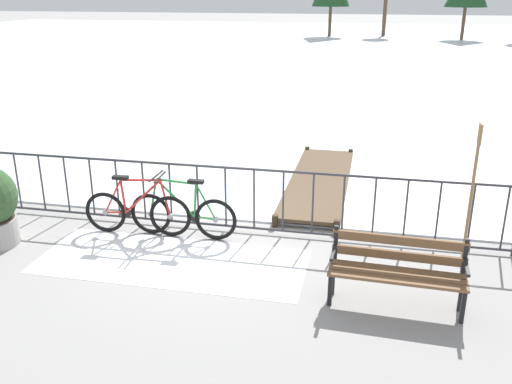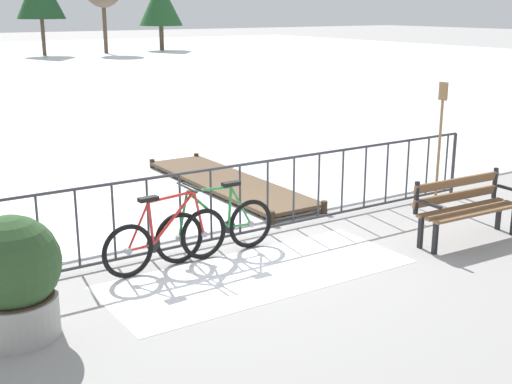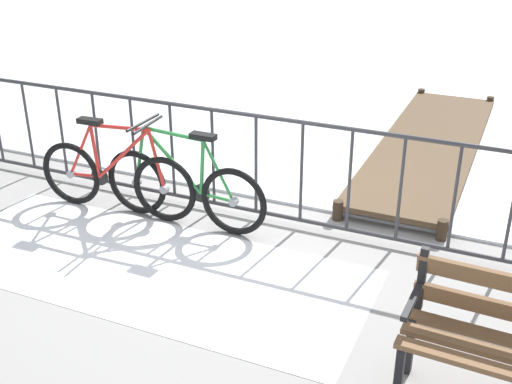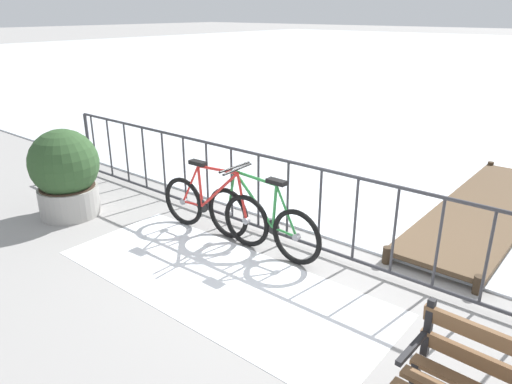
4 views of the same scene
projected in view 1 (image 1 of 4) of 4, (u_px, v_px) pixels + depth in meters
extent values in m
plane|color=gray|center=(213.00, 229.00, 8.88)|extent=(160.00, 160.00, 0.00)
cube|color=silver|center=(339.00, 49.00, 34.93)|extent=(80.00, 56.00, 0.03)
cube|color=white|center=(172.00, 261.00, 7.82)|extent=(3.79, 1.51, 0.01)
cylinder|color=#38383D|center=(211.00, 167.00, 8.51)|extent=(9.00, 0.04, 0.04)
cylinder|color=#38383D|center=(212.00, 224.00, 8.85)|extent=(9.00, 0.04, 0.04)
cylinder|color=#38383D|center=(18.00, 181.00, 9.35)|extent=(0.03, 0.03, 0.97)
cylinder|color=#38383D|center=(42.00, 183.00, 9.26)|extent=(0.03, 0.03, 0.97)
cylinder|color=#38383D|center=(67.00, 185.00, 9.17)|extent=(0.03, 0.03, 0.97)
cylinder|color=#38383D|center=(92.00, 187.00, 9.08)|extent=(0.03, 0.03, 0.97)
cylinder|color=#38383D|center=(117.00, 189.00, 8.99)|extent=(0.03, 0.03, 0.97)
cylinder|color=#38383D|center=(144.00, 191.00, 8.90)|extent=(0.03, 0.03, 0.97)
cylinder|color=#38383D|center=(170.00, 193.00, 8.82)|extent=(0.03, 0.03, 0.97)
cylinder|color=#38383D|center=(198.00, 195.00, 8.73)|extent=(0.03, 0.03, 0.97)
cylinder|color=#38383D|center=(226.00, 197.00, 8.64)|extent=(0.03, 0.03, 0.97)
cylinder|color=#38383D|center=(254.00, 199.00, 8.55)|extent=(0.03, 0.03, 0.97)
cylinder|color=#38383D|center=(283.00, 202.00, 8.46)|extent=(0.03, 0.03, 0.97)
cylinder|color=#38383D|center=(313.00, 204.00, 8.37)|extent=(0.03, 0.03, 0.97)
cylinder|color=#38383D|center=(343.00, 206.00, 8.28)|extent=(0.03, 0.03, 0.97)
cylinder|color=#38383D|center=(374.00, 209.00, 8.19)|extent=(0.03, 0.03, 0.97)
cylinder|color=#38383D|center=(406.00, 211.00, 8.10)|extent=(0.03, 0.03, 0.97)
cylinder|color=#38383D|center=(438.00, 213.00, 8.01)|extent=(0.03, 0.03, 0.97)
cylinder|color=#38383D|center=(471.00, 216.00, 7.92)|extent=(0.03, 0.03, 0.97)
cylinder|color=#38383D|center=(505.00, 219.00, 7.83)|extent=(0.03, 0.03, 0.97)
torus|color=black|center=(216.00, 220.00, 8.40)|extent=(0.66, 0.07, 0.66)
cylinder|color=gray|center=(216.00, 220.00, 8.40)|extent=(0.08, 0.06, 0.08)
torus|color=black|center=(151.00, 214.00, 8.61)|extent=(0.66, 0.07, 0.66)
cylinder|color=gray|center=(151.00, 214.00, 8.61)|extent=(0.08, 0.06, 0.08)
cylinder|color=#2D843D|center=(195.00, 200.00, 8.36)|extent=(0.08, 0.04, 0.53)
cylinder|color=#2D843D|center=(175.00, 198.00, 8.42)|extent=(0.61, 0.04, 0.59)
cylinder|color=#2D843D|center=(176.00, 182.00, 8.33)|extent=(0.63, 0.04, 0.07)
cylinder|color=#2D843D|center=(205.00, 218.00, 8.43)|extent=(0.34, 0.03, 0.05)
cylinder|color=#2D843D|center=(206.00, 202.00, 8.33)|extent=(0.32, 0.03, 0.56)
cylinder|color=#2D843D|center=(154.00, 197.00, 8.50)|extent=(0.16, 0.03, 0.59)
cube|color=black|center=(196.00, 181.00, 8.25)|extent=(0.24, 0.10, 0.05)
cylinder|color=black|center=(156.00, 176.00, 8.37)|extent=(0.03, 0.52, 0.03)
cylinder|color=black|center=(195.00, 216.00, 8.46)|extent=(0.18, 0.02, 0.18)
torus|color=black|center=(106.00, 212.00, 8.67)|extent=(0.66, 0.10, 0.66)
cylinder|color=gray|center=(106.00, 212.00, 8.67)|extent=(0.08, 0.06, 0.08)
torus|color=black|center=(170.00, 216.00, 8.52)|extent=(0.66, 0.10, 0.66)
cylinder|color=gray|center=(170.00, 216.00, 8.52)|extent=(0.08, 0.06, 0.08)
cylinder|color=red|center=(123.00, 196.00, 8.53)|extent=(0.08, 0.04, 0.53)
cylinder|color=red|center=(143.00, 197.00, 8.48)|extent=(0.61, 0.07, 0.59)
cylinder|color=red|center=(140.00, 180.00, 8.39)|extent=(0.63, 0.07, 0.07)
cylinder|color=red|center=(116.00, 212.00, 8.64)|extent=(0.34, 0.05, 0.05)
cylinder|color=red|center=(113.00, 196.00, 8.55)|extent=(0.32, 0.05, 0.56)
cylinder|color=red|center=(165.00, 198.00, 8.43)|extent=(0.16, 0.04, 0.59)
cube|color=black|center=(120.00, 178.00, 8.42)|extent=(0.25, 0.11, 0.05)
cylinder|color=black|center=(160.00, 177.00, 8.32)|extent=(0.06, 0.52, 0.03)
cylinder|color=black|center=(126.00, 212.00, 8.62)|extent=(0.18, 0.03, 0.18)
cube|color=brown|center=(397.00, 269.00, 6.68)|extent=(1.60, 0.17, 0.04)
cube|color=brown|center=(397.00, 275.00, 6.54)|extent=(1.60, 0.17, 0.04)
cube|color=brown|center=(396.00, 282.00, 6.40)|extent=(1.60, 0.17, 0.04)
cube|color=brown|center=(398.00, 255.00, 6.72)|extent=(1.60, 0.12, 0.12)
cube|color=brown|center=(400.00, 240.00, 6.65)|extent=(1.60, 0.12, 0.12)
cube|color=black|center=(463.00, 306.00, 6.32)|extent=(0.05, 0.06, 0.44)
cube|color=black|center=(461.00, 294.00, 6.56)|extent=(0.05, 0.06, 0.44)
cube|color=black|center=(465.00, 256.00, 6.51)|extent=(0.05, 0.05, 0.45)
cube|color=black|center=(467.00, 268.00, 6.29)|extent=(0.06, 0.40, 0.04)
cube|color=black|center=(330.00, 289.00, 6.67)|extent=(0.05, 0.06, 0.44)
cube|color=black|center=(333.00, 279.00, 6.91)|extent=(0.05, 0.06, 0.44)
cube|color=black|center=(336.00, 242.00, 6.87)|extent=(0.05, 0.05, 0.45)
cube|color=black|center=(333.00, 253.00, 6.65)|extent=(0.06, 0.40, 0.04)
cylinder|color=#937047|center=(470.00, 205.00, 7.56)|extent=(0.04, 0.04, 1.70)
cube|color=#937047|center=(480.00, 134.00, 7.22)|extent=(0.03, 0.16, 0.28)
cube|color=brown|center=(319.00, 181.00, 10.74)|extent=(1.10, 4.18, 0.06)
cylinder|color=#3C2E20|center=(275.00, 221.00, 8.93)|extent=(0.10, 0.10, 0.20)
cylinder|color=#3C2E20|center=(337.00, 226.00, 8.73)|extent=(0.10, 0.10, 0.20)
cylinder|color=#3C2E20|center=(307.00, 151.00, 12.77)|extent=(0.10, 0.10, 0.20)
cylinder|color=#3C2E20|center=(351.00, 154.00, 12.57)|extent=(0.10, 0.10, 0.20)
cylinder|color=brown|center=(330.00, 11.00, 43.42)|extent=(0.24, 0.24, 3.85)
cylinder|color=brown|center=(385.00, 13.00, 43.93)|extent=(0.30, 0.30, 3.53)
cylinder|color=brown|center=(465.00, 13.00, 40.79)|extent=(0.24, 0.24, 3.90)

